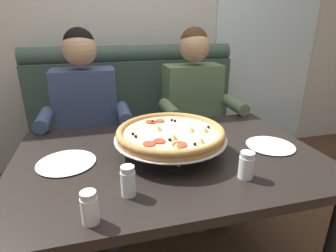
% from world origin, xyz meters
% --- Properties ---
extents(back_wall_with_window, '(6.00, 0.12, 2.80)m').
position_xyz_m(back_wall_with_window, '(0.00, 1.49, 1.40)').
color(back_wall_with_window, beige).
rests_on(back_wall_with_window, ground_plane).
extents(window_panel, '(1.10, 0.02, 2.80)m').
position_xyz_m(window_panel, '(1.39, 1.42, 1.40)').
color(window_panel, white).
rests_on(window_panel, ground_plane).
extents(booth_bench, '(1.67, 0.78, 1.13)m').
position_xyz_m(booth_bench, '(0.00, 0.92, 0.40)').
color(booth_bench, '#384C42').
rests_on(booth_bench, ground_plane).
extents(dining_table, '(1.38, 0.91, 0.73)m').
position_xyz_m(dining_table, '(0.00, 0.00, 0.65)').
color(dining_table, black).
rests_on(dining_table, ground_plane).
extents(diner_left, '(0.54, 0.64, 1.27)m').
position_xyz_m(diner_left, '(-0.38, 0.66, 0.71)').
color(diner_left, '#2D3342').
rests_on(diner_left, ground_plane).
extents(diner_right, '(0.54, 0.64, 1.27)m').
position_xyz_m(diner_right, '(0.38, 0.66, 0.71)').
color(diner_right, '#2D3342').
rests_on(diner_right, ground_plane).
extents(pizza, '(0.51, 0.51, 0.13)m').
position_xyz_m(pizza, '(0.01, 0.02, 0.83)').
color(pizza, silver).
rests_on(pizza, dining_table).
extents(shaker_oregano, '(0.06, 0.06, 0.11)m').
position_xyz_m(shaker_oregano, '(0.24, -0.26, 0.78)').
color(shaker_oregano, white).
rests_on(shaker_oregano, dining_table).
extents(shaker_parmesan, '(0.05, 0.05, 0.11)m').
position_xyz_m(shaker_parmesan, '(-0.34, -0.38, 0.78)').
color(shaker_parmesan, white).
rests_on(shaker_parmesan, dining_table).
extents(shaker_pepper_flakes, '(0.05, 0.05, 0.11)m').
position_xyz_m(shaker_pepper_flakes, '(-0.22, -0.26, 0.78)').
color(shaker_pepper_flakes, white).
rests_on(shaker_pepper_flakes, dining_table).
extents(plate_near_left, '(0.23, 0.23, 0.02)m').
position_xyz_m(plate_near_left, '(0.50, -0.04, 0.74)').
color(plate_near_left, white).
rests_on(plate_near_left, dining_table).
extents(plate_near_right, '(0.25, 0.25, 0.02)m').
position_xyz_m(plate_near_right, '(-0.45, 0.03, 0.74)').
color(plate_near_right, white).
rests_on(plate_near_right, dining_table).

